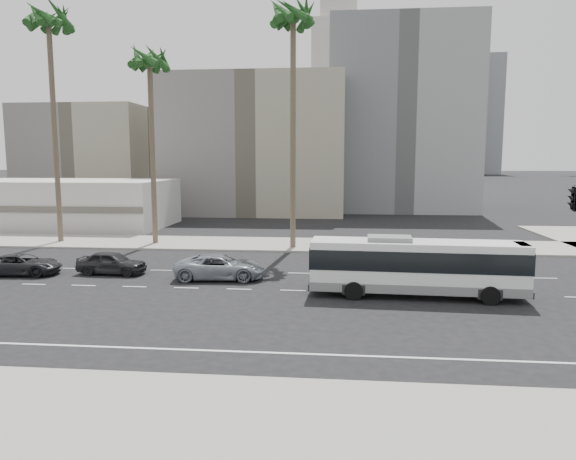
# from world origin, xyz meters

# --- Properties ---
(ground) EXTENTS (700.00, 700.00, 0.00)m
(ground) POSITION_xyz_m (0.00, 0.00, 0.00)
(ground) COLOR black
(ground) RESTS_ON ground
(sidewalk_north) EXTENTS (120.00, 7.00, 0.15)m
(sidewalk_north) POSITION_xyz_m (0.00, 15.50, 0.07)
(sidewalk_north) COLOR gray
(sidewalk_north) RESTS_ON ground
(sidewalk_south) EXTENTS (120.00, 7.00, 0.15)m
(sidewalk_south) POSITION_xyz_m (0.00, -15.50, 0.07)
(sidewalk_south) COLOR gray
(sidewalk_south) RESTS_ON ground
(commercial_low) EXTENTS (22.00, 12.16, 5.00)m
(commercial_low) POSITION_xyz_m (-30.00, 25.99, 2.50)
(commercial_low) COLOR beige
(commercial_low) RESTS_ON ground
(midrise_beige_west) EXTENTS (24.00, 18.00, 18.00)m
(midrise_beige_west) POSITION_xyz_m (-12.00, 45.00, 9.00)
(midrise_beige_west) COLOR gray
(midrise_beige_west) RESTS_ON ground
(midrise_gray_center) EXTENTS (20.00, 20.00, 26.00)m
(midrise_gray_center) POSITION_xyz_m (8.00, 52.00, 13.00)
(midrise_gray_center) COLOR slate
(midrise_gray_center) RESTS_ON ground
(midrise_beige_far) EXTENTS (18.00, 16.00, 15.00)m
(midrise_beige_far) POSITION_xyz_m (-38.00, 50.00, 7.50)
(midrise_beige_far) COLOR gray
(midrise_beige_far) RESTS_ON ground
(civic_tower) EXTENTS (42.00, 42.00, 129.00)m
(civic_tower) POSITION_xyz_m (-2.00, 250.00, 38.83)
(civic_tower) COLOR beige
(civic_tower) RESTS_ON ground
(highrise_right) EXTENTS (26.00, 26.00, 70.00)m
(highrise_right) POSITION_xyz_m (45.00, 230.00, 35.00)
(highrise_right) COLOR #5B5F64
(highrise_right) RESTS_ON ground
(highrise_far) EXTENTS (22.00, 22.00, 60.00)m
(highrise_far) POSITION_xyz_m (70.00, 260.00, 30.00)
(highrise_far) COLOR #5B5F64
(highrise_far) RESTS_ON ground
(city_bus) EXTENTS (11.12, 3.01, 3.16)m
(city_bus) POSITION_xyz_m (3.54, -0.57, 1.66)
(city_bus) COLOR white
(city_bus) RESTS_ON ground
(car_a) EXTENTS (2.92, 5.55, 1.49)m
(car_a) POSITION_xyz_m (-7.61, 2.43, 0.74)
(car_a) COLOR gray
(car_a) RESTS_ON ground
(car_b) EXTENTS (1.95, 4.36, 1.46)m
(car_b) POSITION_xyz_m (-14.70, 3.16, 0.73)
(car_b) COLOR black
(car_b) RESTS_ON ground
(car_c) EXTENTS (2.61, 4.89, 1.31)m
(car_c) POSITION_xyz_m (-20.20, 2.43, 0.65)
(car_c) COLOR black
(car_c) RESTS_ON ground
(palm_near) EXTENTS (5.79, 5.79, 19.45)m
(palm_near) POSITION_xyz_m (-4.21, 13.78, 17.62)
(palm_near) COLOR brown
(palm_near) RESTS_ON ground
(palm_mid) EXTENTS (5.33, 5.33, 16.47)m
(palm_mid) POSITION_xyz_m (-16.05, 14.88, 14.82)
(palm_mid) COLOR brown
(palm_mid) RESTS_ON ground
(palm_far) EXTENTS (5.82, 5.82, 19.98)m
(palm_far) POSITION_xyz_m (-24.57, 15.02, 18.15)
(palm_far) COLOR brown
(palm_far) RESTS_ON ground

